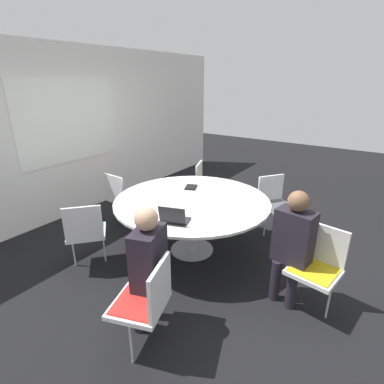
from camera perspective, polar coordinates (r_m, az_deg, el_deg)
ground_plane at (r=4.14m, az=0.00°, el=-10.94°), size 16.00×16.00×0.00m
wall_back at (r=5.32m, az=-22.16°, el=10.37°), size 8.00×0.07×2.70m
conference_table at (r=3.84m, az=0.00°, el=-2.56°), size 1.97×1.97×0.74m
chair_0 at (r=2.59m, az=-8.77°, el=-19.48°), size 0.55×0.54×0.86m
chair_1 at (r=3.21m, az=22.80°, el=-12.30°), size 0.49×0.50×0.86m
chair_2 at (r=4.53m, az=15.47°, el=-1.57°), size 0.60×0.60×0.86m
chair_3 at (r=5.10m, az=2.72°, el=1.69°), size 0.56×0.55×0.86m
chair_4 at (r=4.70m, az=-13.34°, el=-0.54°), size 0.44×0.46×0.86m
chair_5 at (r=3.77m, az=-19.62°, el=-6.78°), size 0.61×0.61×0.86m
person_0 at (r=2.68m, az=-8.52°, el=-12.79°), size 0.41×0.33×1.21m
person_1 at (r=3.12m, az=18.63°, el=-8.58°), size 0.30×0.39×1.21m
laptop at (r=3.18m, az=-3.42°, el=-5.08°), size 0.33×0.35×0.21m
spiral_notebook at (r=4.20m, az=-0.20°, el=0.92°), size 0.25×0.22×0.02m
handbag at (r=5.37m, az=-3.21°, el=-1.53°), size 0.36×0.16×0.28m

